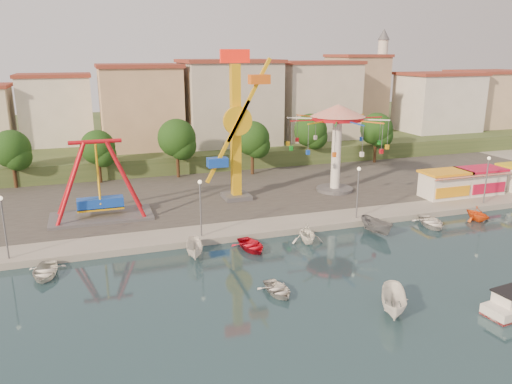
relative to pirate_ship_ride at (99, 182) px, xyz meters
name	(u,v)px	position (x,y,z in m)	size (l,w,h in m)	color
ground	(349,291)	(16.43, -21.36, -4.39)	(200.00, 200.00, 0.00)	#142B37
quay_deck	(185,144)	(16.43, 40.64, -4.09)	(200.00, 100.00, 0.60)	#9E998E
asphalt_pad	(233,184)	(16.43, 8.64, -3.79)	(90.00, 28.00, 0.01)	#4C4944
hill_terrace	(180,134)	(16.43, 45.64, -2.89)	(200.00, 60.00, 3.00)	#384C26
pirate_ship_ride	(99,182)	(0.00, 0.00, 0.00)	(10.00, 5.00, 8.00)	#59595E
kamikaze_tower	(239,130)	(15.19, 2.02, 4.15)	(5.37, 3.10, 16.50)	#59595E
wave_swinger	(337,128)	(27.13, 1.58, 3.80)	(11.60, 11.60, 10.40)	#59595E
booth_left	(444,184)	(37.80, -4.87, -2.23)	(5.40, 3.78, 3.08)	white
booth_mid	(480,180)	(42.88, -4.87, -2.23)	(5.40, 3.78, 3.08)	white
lamp_post_0	(5,229)	(-7.57, -8.36, -1.29)	(0.14, 0.14, 5.00)	#59595E
lamp_post_1	(201,210)	(8.43, -8.36, -1.29)	(0.14, 0.14, 5.00)	#59595E
lamp_post_2	(358,194)	(24.43, -8.36, -1.29)	(0.14, 0.14, 5.00)	#59595E
lamp_post_3	(486,181)	(40.43, -8.36, -1.29)	(0.14, 0.14, 5.00)	#59595E
tree_0	(11,149)	(-9.57, 15.62, 1.08)	(4.60, 4.60, 7.19)	#382314
tree_1	(98,147)	(0.43, 14.88, 0.81)	(4.35, 4.35, 6.80)	#382314
tree_2	(177,138)	(10.43, 14.45, 1.52)	(5.02, 5.02, 7.85)	#382314
tree_3	(252,138)	(20.43, 13.00, 1.16)	(4.68, 4.68, 7.32)	#382314
tree_4	(310,130)	(30.43, 16.00, 1.35)	(4.86, 4.86, 7.60)	#382314
tree_5	(376,129)	(40.43, 14.18, 1.31)	(4.83, 4.83, 7.54)	#382314
building_1	(56,118)	(-4.90, 30.03, 2.92)	(12.33, 9.01, 8.63)	silver
building_2	(144,106)	(8.25, 30.60, 4.22)	(11.95, 9.28, 11.23)	tan
building_3	(234,111)	(22.04, 27.44, 3.20)	(12.59, 10.50, 9.20)	beige
building_4	(302,106)	(35.50, 30.85, 3.22)	(10.75, 9.23, 9.24)	beige
building_5	(373,99)	(48.80, 28.97, 4.21)	(12.77, 10.96, 11.21)	tan
building_6	(434,95)	(60.58, 27.41, 4.78)	(8.23, 8.98, 12.36)	silver
building_7	(466,101)	(72.46, 32.35, 2.99)	(11.59, 10.93, 8.76)	beige
minaret	(381,76)	(52.43, 32.64, 8.15)	(2.80, 2.80, 18.00)	silver
rowboat_a	(278,290)	(11.35, -20.10, -4.06)	(2.30, 3.22, 0.67)	silver
skiff	(394,302)	(17.63, -25.21, -3.57)	(1.61, 4.29, 1.66)	white
moored_boat_0	(45,271)	(-4.69, -11.56, -3.99)	(2.81, 3.93, 0.81)	silver
moored_boat_2	(195,249)	(7.13, -11.56, -3.69)	(1.38, 3.66, 1.41)	white
moored_boat_3	(251,245)	(12.17, -11.56, -4.00)	(2.72, 3.80, 0.79)	red
moored_boat_4	(307,234)	(17.52, -11.56, -3.53)	(2.84, 3.29, 1.73)	white
moored_boat_5	(377,226)	(24.82, -11.56, -3.63)	(1.49, 3.97, 1.53)	slate
moored_boat_6	(432,222)	(31.12, -11.56, -3.97)	(2.95, 4.13, 0.86)	white
moored_boat_7	(477,213)	(36.73, -11.56, -3.61)	(2.56, 2.96, 1.56)	#F85916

